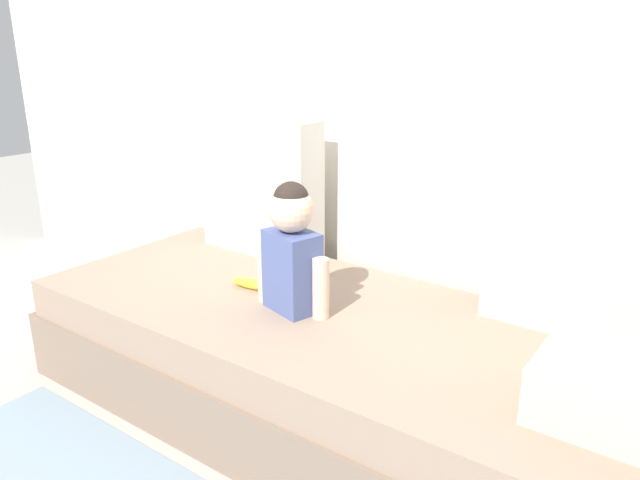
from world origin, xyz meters
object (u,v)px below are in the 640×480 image
(folded_blanket, at_px, (624,398))
(banana, at_px, (251,284))
(throw_pillow_right, at_px, (577,242))
(throw_pillow_left, at_px, (261,186))
(toddler, at_px, (292,247))
(couch, at_px, (339,369))

(folded_blanket, bearing_deg, banana, 175.03)
(throw_pillow_right, bearing_deg, folded_blanket, -62.45)
(banana, bearing_deg, throw_pillow_left, 124.99)
(toddler, bearing_deg, throw_pillow_right, 26.80)
(banana, relative_size, folded_blanket, 0.42)
(throw_pillow_left, relative_size, banana, 3.38)
(throw_pillow_left, xyz_separation_m, banana, (0.25, -0.35, -0.27))
(couch, relative_size, banana, 13.66)
(couch, relative_size, folded_blanket, 5.81)
(couch, xyz_separation_m, toddler, (-0.16, -0.05, 0.43))
(throw_pillow_right, distance_m, toddler, 0.89)
(throw_pillow_left, relative_size, folded_blanket, 1.44)
(couch, height_order, banana, banana)
(throw_pillow_left, distance_m, toddler, 0.63)
(throw_pillow_right, distance_m, folded_blanket, 0.57)
(throw_pillow_left, relative_size, toddler, 1.29)
(toddler, distance_m, folded_blanket, 1.05)
(folded_blanket, bearing_deg, throw_pillow_right, 117.55)
(throw_pillow_left, height_order, toddler, throw_pillow_left)
(banana, bearing_deg, throw_pillow_right, 19.00)
(throw_pillow_right, bearing_deg, throw_pillow_left, 180.00)
(couch, distance_m, banana, 0.45)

